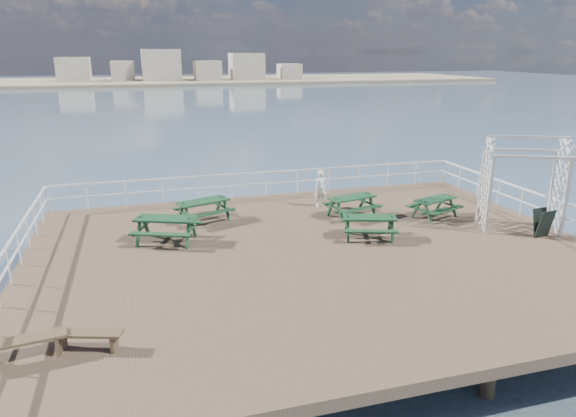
{
  "coord_description": "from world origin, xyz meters",
  "views": [
    {
      "loc": [
        -5.16,
        -14.4,
        6.08
      ],
      "look_at": [
        -0.61,
        1.24,
        1.1
      ],
      "focal_mm": 32.0,
      "sensor_mm": 36.0,
      "label": 1
    }
  ],
  "objects_px": {
    "picnic_table_e": "(369,222)",
    "flat_bench_far": "(23,344)",
    "picnic_table_a": "(204,206)",
    "picnic_table_b": "(352,202)",
    "picnic_table_c": "(435,204)",
    "person": "(321,189)",
    "picnic_table_d": "(166,224)",
    "trellis_arbor": "(522,189)",
    "flat_bench_near": "(87,336)"
  },
  "relations": [
    {
      "from": "picnic_table_e",
      "to": "flat_bench_far",
      "type": "xyz_separation_m",
      "value": [
        -9.88,
        -4.69,
        -0.19
      ]
    },
    {
      "from": "flat_bench_near",
      "to": "flat_bench_far",
      "type": "xyz_separation_m",
      "value": [
        -1.24,
        -0.03,
        0.04
      ]
    },
    {
      "from": "picnic_table_d",
      "to": "person",
      "type": "relative_size",
      "value": 1.61
    },
    {
      "from": "picnic_table_c",
      "to": "picnic_table_e",
      "type": "relative_size",
      "value": 0.99
    },
    {
      "from": "picnic_table_a",
      "to": "trellis_arbor",
      "type": "relative_size",
      "value": 0.68
    },
    {
      "from": "picnic_table_a",
      "to": "picnic_table_e",
      "type": "xyz_separation_m",
      "value": [
        5.16,
        -3.39,
        -0.04
      ]
    },
    {
      "from": "flat_bench_far",
      "to": "trellis_arbor",
      "type": "bearing_deg",
      "value": 6.92
    },
    {
      "from": "flat_bench_near",
      "to": "person",
      "type": "relative_size",
      "value": 1.01
    },
    {
      "from": "picnic_table_e",
      "to": "trellis_arbor",
      "type": "distance_m",
      "value": 5.63
    },
    {
      "from": "trellis_arbor",
      "to": "flat_bench_far",
      "type": "bearing_deg",
      "value": -141.09
    },
    {
      "from": "person",
      "to": "flat_bench_near",
      "type": "bearing_deg",
      "value": -132.23
    },
    {
      "from": "trellis_arbor",
      "to": "flat_bench_near",
      "type": "bearing_deg",
      "value": -139.99
    },
    {
      "from": "flat_bench_near",
      "to": "person",
      "type": "height_order",
      "value": "person"
    },
    {
      "from": "picnic_table_d",
      "to": "flat_bench_near",
      "type": "xyz_separation_m",
      "value": [
        -2.01,
        -6.19,
        -0.3
      ]
    },
    {
      "from": "picnic_table_b",
      "to": "person",
      "type": "xyz_separation_m",
      "value": [
        -0.7,
        1.56,
        0.18
      ]
    },
    {
      "from": "picnic_table_c",
      "to": "picnic_table_d",
      "type": "distance_m",
      "value": 10.03
    },
    {
      "from": "picnic_table_d",
      "to": "picnic_table_e",
      "type": "bearing_deg",
      "value": 8.53
    },
    {
      "from": "picnic_table_a",
      "to": "person",
      "type": "height_order",
      "value": "person"
    },
    {
      "from": "picnic_table_b",
      "to": "flat_bench_near",
      "type": "bearing_deg",
      "value": -155.98
    },
    {
      "from": "picnic_table_c",
      "to": "picnic_table_e",
      "type": "height_order",
      "value": "picnic_table_e"
    },
    {
      "from": "picnic_table_a",
      "to": "flat_bench_near",
      "type": "height_order",
      "value": "picnic_table_a"
    },
    {
      "from": "picnic_table_a",
      "to": "picnic_table_d",
      "type": "height_order",
      "value": "picnic_table_d"
    },
    {
      "from": "picnic_table_c",
      "to": "picnic_table_d",
      "type": "bearing_deg",
      "value": 159.62
    },
    {
      "from": "picnic_table_c",
      "to": "flat_bench_near",
      "type": "bearing_deg",
      "value": -172.94
    },
    {
      "from": "picnic_table_a",
      "to": "picnic_table_b",
      "type": "xyz_separation_m",
      "value": [
        5.54,
        -0.98,
        -0.01
      ]
    },
    {
      "from": "picnic_table_e",
      "to": "picnic_table_c",
      "type": "bearing_deg",
      "value": 40.37
    },
    {
      "from": "picnic_table_a",
      "to": "picnic_table_b",
      "type": "distance_m",
      "value": 5.63
    },
    {
      "from": "picnic_table_b",
      "to": "picnic_table_c",
      "type": "height_order",
      "value": "picnic_table_b"
    },
    {
      "from": "picnic_table_a",
      "to": "picnic_table_b",
      "type": "bearing_deg",
      "value": -29.33
    },
    {
      "from": "picnic_table_b",
      "to": "trellis_arbor",
      "type": "relative_size",
      "value": 0.64
    },
    {
      "from": "flat_bench_near",
      "to": "flat_bench_far",
      "type": "height_order",
      "value": "flat_bench_far"
    },
    {
      "from": "picnic_table_e",
      "to": "flat_bench_far",
      "type": "relative_size",
      "value": 1.22
    },
    {
      "from": "picnic_table_b",
      "to": "picnic_table_d",
      "type": "relative_size",
      "value": 0.88
    },
    {
      "from": "flat_bench_far",
      "to": "picnic_table_d",
      "type": "bearing_deg",
      "value": 54.57
    },
    {
      "from": "picnic_table_a",
      "to": "picnic_table_c",
      "type": "relative_size",
      "value": 1.08
    },
    {
      "from": "trellis_arbor",
      "to": "person",
      "type": "relative_size",
      "value": 2.23
    },
    {
      "from": "person",
      "to": "picnic_table_d",
      "type": "bearing_deg",
      "value": -157.18
    },
    {
      "from": "picnic_table_b",
      "to": "trellis_arbor",
      "type": "bearing_deg",
      "value": -44.41
    },
    {
      "from": "picnic_table_e",
      "to": "flat_bench_near",
      "type": "distance_m",
      "value": 9.83
    },
    {
      "from": "picnic_table_b",
      "to": "picnic_table_e",
      "type": "xyz_separation_m",
      "value": [
        -0.38,
        -2.4,
        -0.02
      ]
    },
    {
      "from": "flat_bench_far",
      "to": "picnic_table_a",
      "type": "bearing_deg",
      "value": 51.77
    },
    {
      "from": "person",
      "to": "picnic_table_a",
      "type": "bearing_deg",
      "value": -171.4
    },
    {
      "from": "picnic_table_b",
      "to": "picnic_table_a",
      "type": "bearing_deg",
      "value": 155.93
    },
    {
      "from": "picnic_table_b",
      "to": "flat_bench_near",
      "type": "height_order",
      "value": "picnic_table_b"
    },
    {
      "from": "person",
      "to": "flat_bench_far",
      "type": "bearing_deg",
      "value": -136.07
    },
    {
      "from": "trellis_arbor",
      "to": "person",
      "type": "height_order",
      "value": "trellis_arbor"
    },
    {
      "from": "picnic_table_b",
      "to": "picnic_table_c",
      "type": "relative_size",
      "value": 1.02
    },
    {
      "from": "picnic_table_c",
      "to": "picnic_table_d",
      "type": "height_order",
      "value": "picnic_table_d"
    },
    {
      "from": "picnic_table_b",
      "to": "picnic_table_c",
      "type": "bearing_deg",
      "value": -32.15
    },
    {
      "from": "picnic_table_e",
      "to": "flat_bench_far",
      "type": "distance_m",
      "value": 10.94
    }
  ]
}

